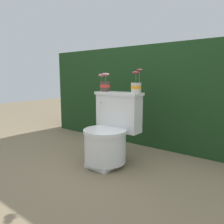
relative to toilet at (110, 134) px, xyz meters
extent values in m
plane|color=#75664C|center=(-0.07, -0.04, -0.31)|extent=(12.00, 12.00, 0.00)
cube|color=#193819|center=(-0.07, 1.25, 0.33)|extent=(3.13, 1.07, 1.28)
cube|color=silver|center=(0.00, -0.08, -0.29)|extent=(0.26, 0.34, 0.04)
cylinder|color=silver|center=(0.00, -0.08, -0.12)|extent=(0.42, 0.42, 0.30)
cylinder|color=silver|center=(0.00, -0.08, 0.04)|extent=(0.43, 0.43, 0.04)
cube|color=silver|center=(0.00, 0.15, 0.20)|extent=(0.49, 0.16, 0.38)
cube|color=silver|center=(0.00, 0.15, 0.40)|extent=(0.52, 0.19, 0.03)
cylinder|color=silver|center=(-0.17, 0.04, 0.31)|extent=(0.02, 0.05, 0.02)
cylinder|color=#47382D|center=(-0.20, 0.17, 0.47)|extent=(0.11, 0.11, 0.11)
cylinder|color=red|center=(-0.20, 0.17, 0.48)|extent=(0.11, 0.11, 0.03)
cylinder|color=#332319|center=(-0.20, 0.17, 0.52)|extent=(0.10, 0.10, 0.01)
cylinder|color=#4C753D|center=(-0.19, 0.18, 0.56)|extent=(0.01, 0.01, 0.07)
ellipsoid|color=#B26B75|center=(-0.19, 0.18, 0.60)|extent=(0.07, 0.05, 0.02)
cylinder|color=#4C753D|center=(-0.24, 0.16, 0.55)|extent=(0.01, 0.01, 0.06)
ellipsoid|color=#B26B75|center=(-0.24, 0.16, 0.59)|extent=(0.08, 0.06, 0.03)
cylinder|color=#4C753D|center=(-0.19, 0.16, 0.56)|extent=(0.01, 0.01, 0.07)
ellipsoid|color=#B26B75|center=(-0.19, 0.16, 0.60)|extent=(0.10, 0.07, 0.03)
cylinder|color=beige|center=(0.20, 0.16, 0.47)|extent=(0.10, 0.10, 0.10)
cylinder|color=orange|center=(0.20, 0.16, 0.47)|extent=(0.10, 0.10, 0.03)
cylinder|color=#332319|center=(0.20, 0.16, 0.51)|extent=(0.09, 0.09, 0.01)
cylinder|color=#4C753D|center=(0.22, 0.19, 0.58)|extent=(0.01, 0.01, 0.12)
ellipsoid|color=#93333D|center=(0.22, 0.19, 0.64)|extent=(0.06, 0.04, 0.02)
cylinder|color=#4C753D|center=(0.18, 0.19, 0.56)|extent=(0.01, 0.01, 0.09)
ellipsoid|color=#93333D|center=(0.18, 0.19, 0.62)|extent=(0.08, 0.06, 0.03)
camera|label=1|loc=(1.34, -1.71, 0.57)|focal=35.00mm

